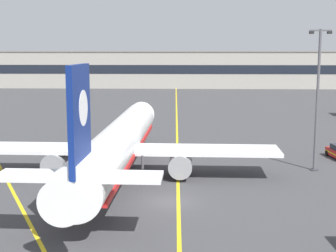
{
  "coord_description": "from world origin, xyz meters",
  "views": [
    {
      "loc": [
        1.28,
        -38.98,
        12.59
      ],
      "look_at": [
        -0.42,
        6.01,
        5.48
      ],
      "focal_mm": 51.81,
      "sensor_mm": 36.0,
      "label": 1
    }
  ],
  "objects": [
    {
      "name": "ground_plane",
      "position": [
        0.0,
        0.0,
        0.0
      ],
      "size": [
        400.0,
        400.0,
        0.0
      ],
      "primitive_type": "plane",
      "color": "#3D3D3F"
    },
    {
      "name": "taxiway_centreline",
      "position": [
        0.0,
        30.0,
        0.0
      ],
      "size": [
        4.37,
        179.96,
        0.01
      ],
      "primitive_type": "cube",
      "rotation": [
        0.0,
        0.0,
        0.02
      ],
      "color": "yellow",
      "rests_on": "ground"
    },
    {
      "name": "taxiway_lead_in_stripe",
      "position": [
        -14.0,
        2.0,
        0.0
      ],
      "size": [
        27.79,
        53.45,
        0.01
      ],
      "primitive_type": "cube",
      "rotation": [
        0.0,
        0.0,
        0.48
      ],
      "color": "yellow",
      "rests_on": "ground"
    },
    {
      "name": "airliner_foreground",
      "position": [
        -5.42,
        7.98,
        3.37
      ],
      "size": [
        32.09,
        41.46,
        11.65
      ],
      "color": "white",
      "rests_on": "ground"
    },
    {
      "name": "apron_lamp_post",
      "position": [
        14.82,
        11.32,
        7.64
      ],
      "size": [
        2.24,
        0.9,
        14.65
      ],
      "color": "#515156",
      "rests_on": "ground"
    },
    {
      "name": "terminal_building",
      "position": [
        8.41,
        124.0,
        6.08
      ],
      "size": [
        153.04,
        12.4,
        12.14
      ],
      "color": "#9E998E",
      "rests_on": "ground"
    }
  ]
}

